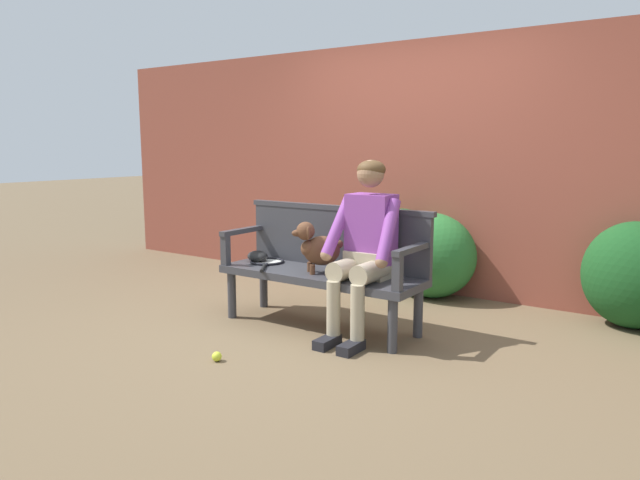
{
  "coord_description": "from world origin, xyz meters",
  "views": [
    {
      "loc": [
        2.57,
        -3.73,
        1.42
      ],
      "look_at": [
        0.0,
        0.0,
        0.7
      ],
      "focal_mm": 33.31,
      "sensor_mm": 36.0,
      "label": 1
    }
  ],
  "objects_px": {
    "dog_on_bench": "(318,247)",
    "baseball_glove": "(258,256)",
    "tennis_racket": "(267,262)",
    "tennis_ball": "(217,356)",
    "garden_bench": "(320,279)",
    "person_seated": "(365,242)"
  },
  "relations": [
    {
      "from": "dog_on_bench",
      "to": "baseball_glove",
      "type": "xyz_separation_m",
      "value": [
        -0.68,
        0.08,
        -0.15
      ]
    },
    {
      "from": "tennis_racket",
      "to": "tennis_ball",
      "type": "relative_size",
      "value": 8.4
    },
    {
      "from": "dog_on_bench",
      "to": "tennis_racket",
      "type": "bearing_deg",
      "value": 173.32
    },
    {
      "from": "garden_bench",
      "to": "baseball_glove",
      "type": "height_order",
      "value": "baseball_glove"
    },
    {
      "from": "person_seated",
      "to": "baseball_glove",
      "type": "distance_m",
      "value": 1.11
    },
    {
      "from": "dog_on_bench",
      "to": "baseball_glove",
      "type": "height_order",
      "value": "dog_on_bench"
    },
    {
      "from": "person_seated",
      "to": "baseball_glove",
      "type": "xyz_separation_m",
      "value": [
        -1.08,
        0.06,
        -0.23
      ]
    },
    {
      "from": "garden_bench",
      "to": "tennis_ball",
      "type": "height_order",
      "value": "garden_bench"
    },
    {
      "from": "dog_on_bench",
      "to": "tennis_racket",
      "type": "relative_size",
      "value": 0.72
    },
    {
      "from": "person_seated",
      "to": "tennis_racket",
      "type": "distance_m",
      "value": 1.01
    },
    {
      "from": "garden_bench",
      "to": "dog_on_bench",
      "type": "xyz_separation_m",
      "value": [
        0.01,
        -0.04,
        0.26
      ]
    },
    {
      "from": "tennis_racket",
      "to": "baseball_glove",
      "type": "relative_size",
      "value": 2.52
    },
    {
      "from": "baseball_glove",
      "to": "tennis_ball",
      "type": "height_order",
      "value": "baseball_glove"
    },
    {
      "from": "dog_on_bench",
      "to": "baseball_glove",
      "type": "distance_m",
      "value": 0.7
    },
    {
      "from": "dog_on_bench",
      "to": "tennis_ball",
      "type": "bearing_deg",
      "value": -98.16
    },
    {
      "from": "tennis_racket",
      "to": "tennis_ball",
      "type": "distance_m",
      "value": 1.2
    },
    {
      "from": "baseball_glove",
      "to": "tennis_ball",
      "type": "xyz_separation_m",
      "value": [
        0.54,
        -1.06,
        -0.46
      ]
    },
    {
      "from": "garden_bench",
      "to": "tennis_racket",
      "type": "bearing_deg",
      "value": 177.59
    },
    {
      "from": "garden_bench",
      "to": "person_seated",
      "type": "height_order",
      "value": "person_seated"
    },
    {
      "from": "person_seated",
      "to": "tennis_racket",
      "type": "height_order",
      "value": "person_seated"
    },
    {
      "from": "person_seated",
      "to": "dog_on_bench",
      "type": "height_order",
      "value": "person_seated"
    },
    {
      "from": "garden_bench",
      "to": "dog_on_bench",
      "type": "bearing_deg",
      "value": -81.99
    }
  ]
}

